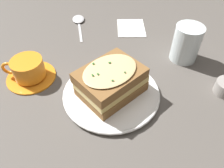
% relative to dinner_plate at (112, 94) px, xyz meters
% --- Properties ---
extents(ground_plane, '(2.40, 2.40, 0.00)m').
position_rel_dinner_plate_xyz_m(ground_plane, '(0.00, 0.01, -0.01)').
color(ground_plane, '#514C47').
extents(dinner_plate, '(0.24, 0.24, 0.01)m').
position_rel_dinner_plate_xyz_m(dinner_plate, '(0.00, 0.00, 0.00)').
color(dinner_plate, white).
rests_on(dinner_plate, ground_plane).
extents(sandwich, '(0.16, 0.18, 0.08)m').
position_rel_dinner_plate_xyz_m(sandwich, '(0.00, 0.00, 0.04)').
color(sandwich, brown).
rests_on(sandwich, dinner_plate).
extents(teacup_with_saucer, '(0.13, 0.13, 0.06)m').
position_rel_dinner_plate_xyz_m(teacup_with_saucer, '(0.14, 0.18, 0.02)').
color(teacup_with_saucer, orange).
rests_on(teacup_with_saucer, ground_plane).
extents(water_glass, '(0.08, 0.08, 0.11)m').
position_rel_dinner_plate_xyz_m(water_glass, '(0.07, -0.25, 0.05)').
color(water_glass, silver).
rests_on(water_glass, ground_plane).
extents(spoon, '(0.18, 0.06, 0.01)m').
position_rel_dinner_plate_xyz_m(spoon, '(0.39, -0.02, -0.00)').
color(spoon, silver).
rests_on(spoon, ground_plane).
extents(napkin, '(0.14, 0.13, 0.00)m').
position_rel_dinner_plate_xyz_m(napkin, '(0.28, -0.18, -0.01)').
color(napkin, white).
rests_on(napkin, ground_plane).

